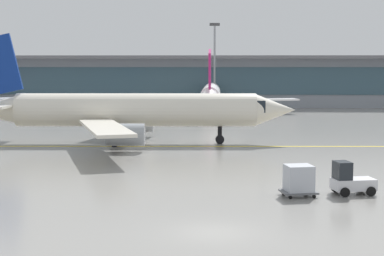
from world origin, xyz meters
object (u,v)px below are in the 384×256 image
(gate_airplane_1, at_px, (211,95))
(apron_light_mast_1, at_px, (215,63))
(baggage_tug, at_px, (350,180))
(taxiing_regional_jet, at_px, (132,111))
(cargo_dolly_lead, at_px, (299,179))

(gate_airplane_1, distance_m, apron_light_mast_1, 10.29)
(gate_airplane_1, height_order, baggage_tug, gate_airplane_1)
(taxiing_regional_jet, distance_m, apron_light_mast_1, 48.87)
(taxiing_regional_jet, height_order, cargo_dolly_lead, taxiing_regional_jet)
(cargo_dolly_lead, height_order, apron_light_mast_1, apron_light_mast_1)
(gate_airplane_1, xyz_separation_m, apron_light_mast_1, (0.67, 8.82, 5.25))
(gate_airplane_1, distance_m, taxiing_regional_jet, 39.83)
(taxiing_regional_jet, bearing_deg, baggage_tug, -56.89)
(taxiing_regional_jet, relative_size, apron_light_mast_1, 2.21)
(baggage_tug, relative_size, cargo_dolly_lead, 1.19)
(cargo_dolly_lead, bearing_deg, taxiing_regional_jet, 107.47)
(apron_light_mast_1, bearing_deg, cargo_dolly_lead, -86.47)
(taxiing_regional_jet, bearing_deg, gate_airplane_1, 76.89)
(gate_airplane_1, relative_size, baggage_tug, 10.95)
(gate_airplane_1, xyz_separation_m, cargo_dolly_lead, (5.15, -63.83, -2.01))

